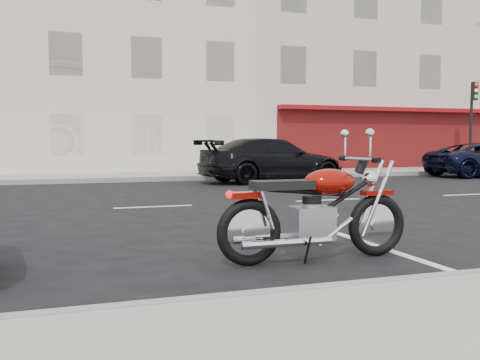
{
  "coord_description": "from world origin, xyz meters",
  "views": [
    {
      "loc": [
        -3.78,
        -10.83,
        1.32
      ],
      "look_at": [
        -1.44,
        -3.88,
        0.8
      ],
      "focal_mm": 40.0,
      "sensor_mm": 36.0,
      "label": 1
    }
  ],
  "objects_px": {
    "fire_hydrant": "(440,160)",
    "motorcycle": "(379,211)",
    "car_far": "(273,160)",
    "traffic_light": "(472,114)"
  },
  "relations": [
    {
      "from": "fire_hydrant",
      "to": "motorcycle",
      "type": "distance_m",
      "value": 18.65
    },
    {
      "from": "car_far",
      "to": "traffic_light",
      "type": "bearing_deg",
      "value": -83.16
    },
    {
      "from": "traffic_light",
      "to": "car_far",
      "type": "bearing_deg",
      "value": -165.47
    },
    {
      "from": "traffic_light",
      "to": "fire_hydrant",
      "type": "distance_m",
      "value": 2.53
    },
    {
      "from": "traffic_light",
      "to": "fire_hydrant",
      "type": "xyz_separation_m",
      "value": [
        -1.5,
        0.17,
        -2.03
      ]
    },
    {
      "from": "fire_hydrant",
      "to": "traffic_light",
      "type": "bearing_deg",
      "value": -6.36
    },
    {
      "from": "motorcycle",
      "to": "car_far",
      "type": "xyz_separation_m",
      "value": [
        3.18,
        11.11,
        0.2
      ]
    },
    {
      "from": "fire_hydrant",
      "to": "car_far",
      "type": "bearing_deg",
      "value": -162.24
    },
    {
      "from": "motorcycle",
      "to": "car_far",
      "type": "distance_m",
      "value": 11.56
    },
    {
      "from": "traffic_light",
      "to": "fire_hydrant",
      "type": "bearing_deg",
      "value": 173.64
    }
  ]
}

